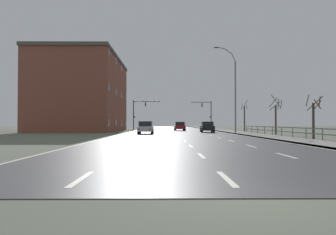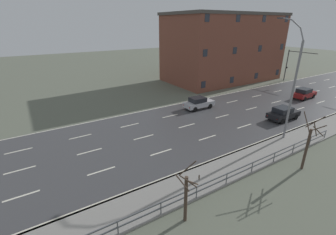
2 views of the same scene
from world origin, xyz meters
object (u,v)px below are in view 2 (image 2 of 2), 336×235
Objects in this scene: car_mid_centre at (304,93)px; brick_building at (223,47)px; traffic_signal_left at (292,61)px; car_far_right at (283,113)px; car_near_right at (199,103)px; street_lamp_midground at (292,85)px.

car_mid_centre is 17.53m from brick_building.
car_far_right is (11.39, -19.12, -3.17)m from traffic_signal_left.
car_near_right is (2.99, -25.16, -3.17)m from traffic_signal_left.
brick_building is (-16.60, -1.31, 5.47)m from car_mid_centre.
brick_building reaches higher than traffic_signal_left.
car_far_right is at bearing 123.18° from street_lamp_midground.
brick_building is (-11.66, 15.19, 5.47)m from car_near_right.
car_far_right is (-2.90, 4.43, -4.66)m from street_lamp_midground.
car_mid_centre is (-6.35, 14.89, -4.66)m from street_lamp_midground.
brick_building is at bearing 149.40° from street_lamp_midground.
car_far_right is at bearing 36.47° from car_near_right.
traffic_signal_left is at bearing 97.53° from car_near_right.
traffic_signal_left is (-14.29, 23.55, -1.50)m from street_lamp_midground.
car_far_right is (8.40, 6.04, 0.00)m from car_near_right.
car_mid_centre is 1.00× the size of car_far_right.
car_mid_centre is 0.19× the size of brick_building.
street_lamp_midground is 2.71× the size of car_far_right.
brick_building reaches higher than street_lamp_midground.
street_lamp_midground is at bearing 8.85° from car_near_right.
car_mid_centre is at bearing -47.49° from traffic_signal_left.
street_lamp_midground is 1.88× the size of traffic_signal_left.
brick_building reaches higher than car_mid_centre.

